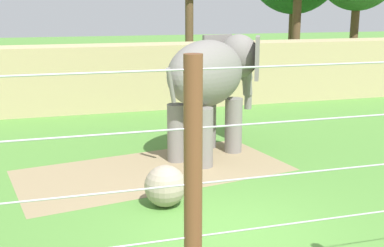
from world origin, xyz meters
TOP-DOWN VIEW (x-y plane):
  - ground_plane at (0.00, 0.00)m, footprint 120.00×120.00m
  - dirt_patch at (-0.64, 3.80)m, footprint 7.05×4.29m
  - embankment_wall at (0.00, 11.77)m, footprint 36.00×1.80m
  - elephant at (1.23, 4.81)m, footprint 3.74×3.46m
  - enrichment_ball at (-0.87, 1.55)m, footprint 0.86×0.86m
  - cable_fence at (-0.00, -3.36)m, footprint 11.13×0.18m

SIDE VIEW (x-z plane):
  - ground_plane at x=0.00m, z-range 0.00..0.00m
  - dirt_patch at x=-0.64m, z-range 0.00..0.01m
  - enrichment_ball at x=-0.87m, z-range 0.00..0.86m
  - embankment_wall at x=0.00m, z-range 0.00..2.52m
  - cable_fence at x=0.00m, z-range 0.01..3.60m
  - elephant at x=1.23m, z-range 0.52..3.73m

